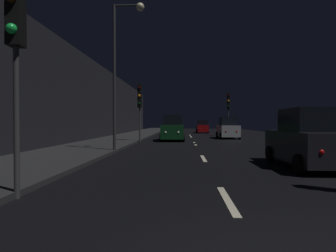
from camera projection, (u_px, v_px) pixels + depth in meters
The scene contains 12 objects.
ground at pixel (192, 139), 27.28m from camera, with size 25.78×84.00×0.02m, color black.
sidewalk_left at pixel (125, 138), 27.62m from camera, with size 4.40×84.00×0.15m, color #28282B.
building_facade_left at pixel (87, 100), 24.21m from camera, with size 0.80×63.00×7.16m, color black.
lane_centerline at pixel (195, 144), 20.75m from camera, with size 0.16×30.63×0.01m.
traffic_light_near_left at pixel (15, 22), 5.87m from camera, with size 0.34×0.47×5.15m.
traffic_light_far_left at pixel (140, 100), 22.33m from camera, with size 0.32×0.47×4.70m.
traffic_light_far_right at pixel (228, 105), 32.13m from camera, with size 0.35×0.48×5.03m.
streetlamp_overhead at pixel (122, 55), 14.78m from camera, with size 1.70×0.44×7.97m.
car_approaching_headlights at pixel (173, 129), 24.39m from camera, with size 2.06×4.47×2.25m.
car_parked_right_far at pixel (228, 129), 27.67m from camera, with size 1.95×4.23×2.13m.
car_parked_right_near at pixel (307, 140), 10.04m from camera, with size 1.96×4.23×2.13m.
car_distant_taillights at pixel (202, 127), 41.30m from camera, with size 1.77×3.83×1.93m.
Camera 1 is at (-0.94, -2.84, 1.64)m, focal length 29.63 mm.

